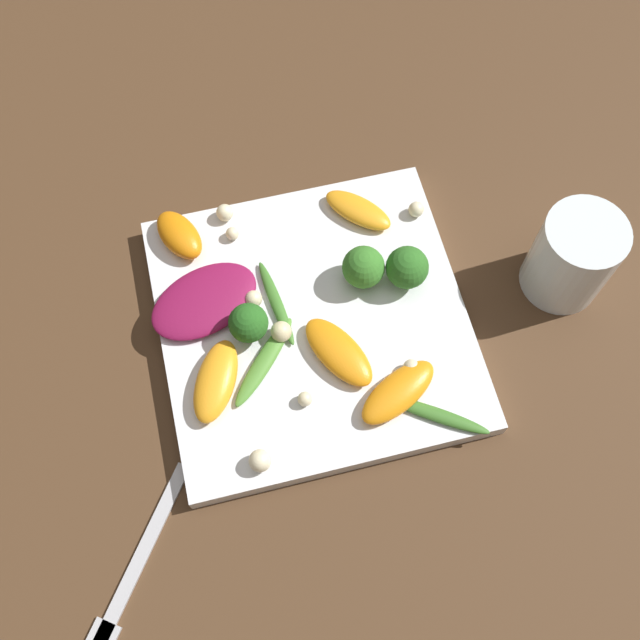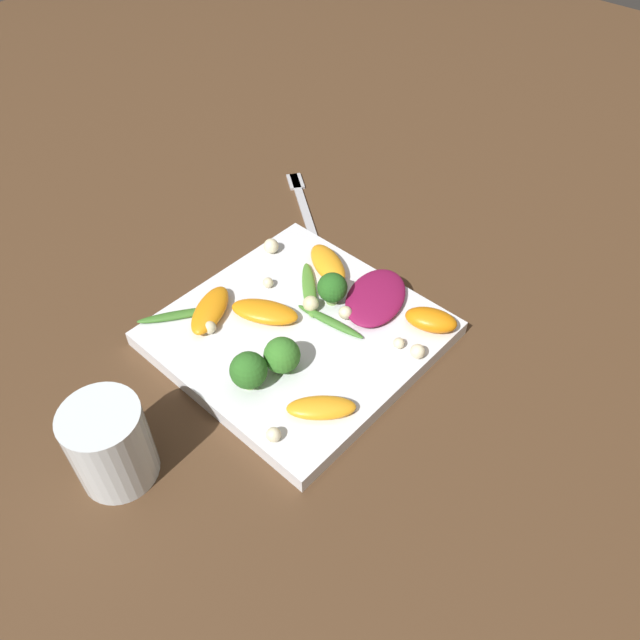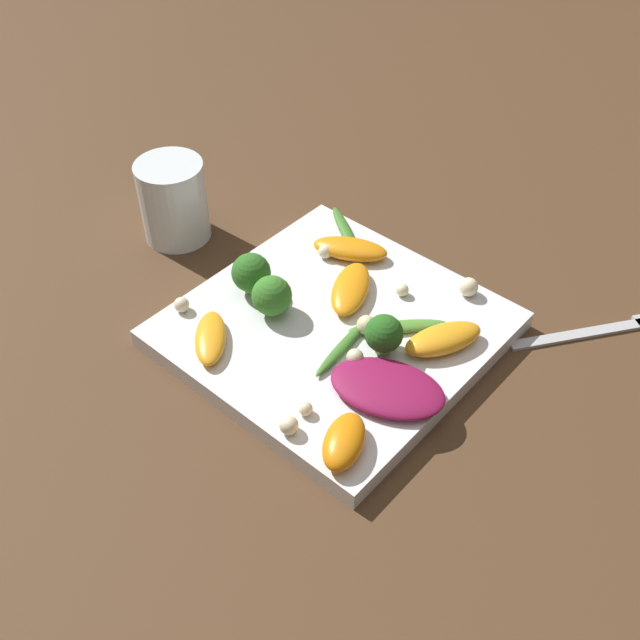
# 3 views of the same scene
# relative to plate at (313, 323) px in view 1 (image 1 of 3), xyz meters

# --- Properties ---
(ground_plane) EXTENTS (2.40, 2.40, 0.00)m
(ground_plane) POSITION_rel_plate_xyz_m (0.00, 0.00, -0.01)
(ground_plane) COLOR #4C331E
(plate) EXTENTS (0.26, 0.26, 0.02)m
(plate) POSITION_rel_plate_xyz_m (0.00, 0.00, 0.00)
(plate) COLOR white
(plate) RESTS_ON ground_plane
(drinking_glass) EXTENTS (0.07, 0.07, 0.09)m
(drinking_glass) POSITION_rel_plate_xyz_m (0.01, 0.23, 0.03)
(drinking_glass) COLOR white
(drinking_glass) RESTS_ON ground_plane
(fork) EXTENTS (0.14, 0.11, 0.01)m
(fork) POSITION_rel_plate_xyz_m (0.18, -0.19, -0.01)
(fork) COLOR #B2B2B7
(fork) RESTS_ON ground_plane
(radicchio_leaf_0) EXTENTS (0.09, 0.11, 0.01)m
(radicchio_leaf_0) POSITION_rel_plate_xyz_m (-0.04, -0.09, 0.02)
(radicchio_leaf_0) COLOR maroon
(radicchio_leaf_0) RESTS_ON plate
(orange_segment_0) EXTENTS (0.08, 0.06, 0.02)m
(orange_segment_0) POSITION_rel_plate_xyz_m (0.04, -0.09, 0.02)
(orange_segment_0) COLOR orange
(orange_segment_0) RESTS_ON plate
(orange_segment_1) EXTENTS (0.07, 0.07, 0.01)m
(orange_segment_1) POSITION_rel_plate_xyz_m (-0.09, 0.06, 0.02)
(orange_segment_1) COLOR orange
(orange_segment_1) RESTS_ON plate
(orange_segment_2) EXTENTS (0.08, 0.06, 0.02)m
(orange_segment_2) POSITION_rel_plate_xyz_m (0.04, 0.01, 0.02)
(orange_segment_2) COLOR orange
(orange_segment_2) RESTS_ON plate
(orange_segment_3) EXTENTS (0.06, 0.05, 0.02)m
(orange_segment_3) POSITION_rel_plate_xyz_m (-0.10, -0.10, 0.02)
(orange_segment_3) COLOR orange
(orange_segment_3) RESTS_ON plate
(orange_segment_4) EXTENTS (0.06, 0.08, 0.02)m
(orange_segment_4) POSITION_rel_plate_xyz_m (0.08, 0.05, 0.02)
(orange_segment_4) COLOR orange
(orange_segment_4) RESTS_ON plate
(broccoli_floret_0) EXTENTS (0.04, 0.04, 0.04)m
(broccoli_floret_0) POSITION_rel_plate_xyz_m (-0.02, 0.09, 0.03)
(broccoli_floret_0) COLOR #84AD5B
(broccoli_floret_0) RESTS_ON plate
(broccoli_floret_1) EXTENTS (0.03, 0.03, 0.04)m
(broccoli_floret_1) POSITION_rel_plate_xyz_m (0.00, -0.06, 0.03)
(broccoli_floret_1) COLOR #7A9E51
(broccoli_floret_1) RESTS_ON plate
(broccoli_floret_2) EXTENTS (0.04, 0.04, 0.04)m
(broccoli_floret_2) POSITION_rel_plate_xyz_m (-0.03, 0.05, 0.03)
(broccoli_floret_2) COLOR #84AD5B
(broccoli_floret_2) RESTS_ON plate
(arugula_sprig_0) EXTENTS (0.08, 0.07, 0.01)m
(arugula_sprig_0) POSITION_rel_plate_xyz_m (0.03, -0.05, 0.01)
(arugula_sprig_0) COLOR #518E33
(arugula_sprig_0) RESTS_ON plate
(arugula_sprig_1) EXTENTS (0.06, 0.08, 0.01)m
(arugula_sprig_1) POSITION_rel_plate_xyz_m (0.11, 0.08, 0.01)
(arugula_sprig_1) COLOR #3D7528
(arugula_sprig_1) RESTS_ON plate
(arugula_sprig_2) EXTENTS (0.09, 0.02, 0.01)m
(arugula_sprig_2) POSITION_rel_plate_xyz_m (-0.02, -0.03, 0.01)
(arugula_sprig_2) COLOR #3D7528
(arugula_sprig_2) RESTS_ON plate
(macadamia_nut_0) EXTENTS (0.01, 0.01, 0.01)m
(macadamia_nut_0) POSITION_rel_plate_xyz_m (0.07, 0.07, 0.02)
(macadamia_nut_0) COLOR beige
(macadamia_nut_0) RESTS_ON plate
(macadamia_nut_1) EXTENTS (0.01, 0.01, 0.01)m
(macadamia_nut_1) POSITION_rel_plate_xyz_m (0.07, -0.02, 0.02)
(macadamia_nut_1) COLOR beige
(macadamia_nut_1) RESTS_ON plate
(macadamia_nut_2) EXTENTS (0.02, 0.02, 0.02)m
(macadamia_nut_2) POSITION_rel_plate_xyz_m (-0.12, -0.05, 0.02)
(macadamia_nut_2) COLOR beige
(macadamia_nut_2) RESTS_ON plate
(macadamia_nut_3) EXTENTS (0.02, 0.02, 0.02)m
(macadamia_nut_3) POSITION_rel_plate_xyz_m (-0.03, -0.05, 0.02)
(macadamia_nut_3) COLOR beige
(macadamia_nut_3) RESTS_ON plate
(macadamia_nut_4) EXTENTS (0.02, 0.02, 0.02)m
(macadamia_nut_4) POSITION_rel_plate_xyz_m (0.11, -0.07, 0.02)
(macadamia_nut_4) COLOR beige
(macadamia_nut_4) RESTS_ON plate
(macadamia_nut_5) EXTENTS (0.01, 0.01, 0.01)m
(macadamia_nut_5) POSITION_rel_plate_xyz_m (-0.10, -0.05, 0.02)
(macadamia_nut_5) COLOR beige
(macadamia_nut_5) RESTS_ON plate
(macadamia_nut_6) EXTENTS (0.01, 0.01, 0.01)m
(macadamia_nut_6) POSITION_rel_plate_xyz_m (-0.08, 0.12, 0.02)
(macadamia_nut_6) COLOR beige
(macadamia_nut_6) RESTS_ON plate
(macadamia_nut_7) EXTENTS (0.02, 0.02, 0.02)m
(macadamia_nut_7) POSITION_rel_plate_xyz_m (0.01, -0.03, 0.02)
(macadamia_nut_7) COLOR beige
(macadamia_nut_7) RESTS_ON plate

